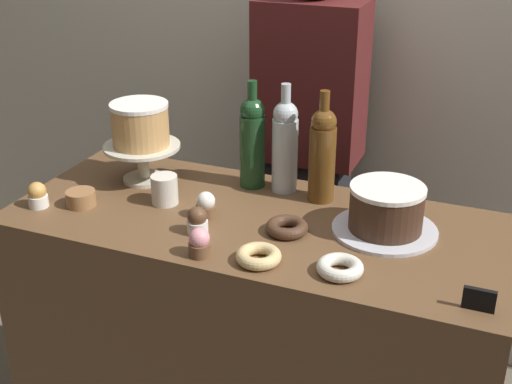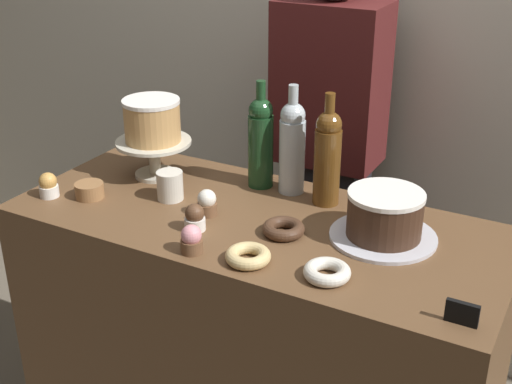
% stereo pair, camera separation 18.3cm
% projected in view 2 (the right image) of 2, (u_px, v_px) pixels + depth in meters
% --- Properties ---
extents(back_wall, '(6.00, 0.05, 2.60)m').
position_uv_depth(back_wall, '(374.00, 21.00, 2.40)').
color(back_wall, beige).
rests_on(back_wall, ground_plane).
extents(display_counter, '(1.37, 0.59, 0.91)m').
position_uv_depth(display_counter, '(256.00, 352.00, 2.06)').
color(display_counter, brown).
rests_on(display_counter, ground_plane).
extents(cake_stand_pedestal, '(0.23, 0.23, 0.12)m').
position_uv_depth(cake_stand_pedestal, '(154.00, 152.00, 2.10)').
color(cake_stand_pedestal, beige).
rests_on(cake_stand_pedestal, display_counter).
extents(white_layer_cake, '(0.17, 0.17, 0.13)m').
position_uv_depth(white_layer_cake, '(152.00, 120.00, 2.06)').
color(white_layer_cake, tan).
rests_on(white_layer_cake, cake_stand_pedestal).
extents(silver_serving_platter, '(0.28, 0.28, 0.01)m').
position_uv_depth(silver_serving_platter, '(383.00, 237.00, 1.76)').
color(silver_serving_platter, silver).
rests_on(silver_serving_platter, display_counter).
extents(chocolate_round_cake, '(0.20, 0.20, 0.12)m').
position_uv_depth(chocolate_round_cake, '(385.00, 214.00, 1.74)').
color(chocolate_round_cake, '#3D2619').
rests_on(chocolate_round_cake, silver_serving_platter).
extents(wine_bottle_green, '(0.08, 0.08, 0.33)m').
position_uv_depth(wine_bottle_green, '(261.00, 141.00, 2.01)').
color(wine_bottle_green, '#193D1E').
rests_on(wine_bottle_green, display_counter).
extents(wine_bottle_clear, '(0.08, 0.08, 0.33)m').
position_uv_depth(wine_bottle_clear, '(292.00, 146.00, 1.97)').
color(wine_bottle_clear, '#B2BCC1').
rests_on(wine_bottle_clear, display_counter).
extents(wine_bottle_amber, '(0.08, 0.08, 0.33)m').
position_uv_depth(wine_bottle_amber, '(327.00, 156.00, 1.90)').
color(wine_bottle_amber, '#5B3814').
rests_on(wine_bottle_amber, display_counter).
extents(cupcake_caramel, '(0.06, 0.06, 0.07)m').
position_uv_depth(cupcake_caramel, '(48.00, 185.00, 1.98)').
color(cupcake_caramel, white).
rests_on(cupcake_caramel, display_counter).
extents(cupcake_strawberry, '(0.06, 0.06, 0.07)m').
position_uv_depth(cupcake_strawberry, '(191.00, 240.00, 1.69)').
color(cupcake_strawberry, brown).
rests_on(cupcake_strawberry, display_counter).
extents(cupcake_vanilla, '(0.06, 0.06, 0.07)m').
position_uv_depth(cupcake_vanilla, '(207.00, 203.00, 1.88)').
color(cupcake_vanilla, brown).
rests_on(cupcake_vanilla, display_counter).
extents(cupcake_chocolate, '(0.06, 0.06, 0.07)m').
position_uv_depth(cupcake_chocolate, '(195.00, 218.00, 1.79)').
color(cupcake_chocolate, white).
rests_on(cupcake_chocolate, display_counter).
extents(donut_chocolate, '(0.11, 0.11, 0.03)m').
position_uv_depth(donut_chocolate, '(283.00, 229.00, 1.78)').
color(donut_chocolate, '#472D1E').
rests_on(donut_chocolate, display_counter).
extents(donut_sugar, '(0.11, 0.11, 0.03)m').
position_uv_depth(donut_sugar, '(327.00, 272.00, 1.58)').
color(donut_sugar, silver).
rests_on(donut_sugar, display_counter).
extents(donut_glazed, '(0.11, 0.11, 0.03)m').
position_uv_depth(donut_glazed, '(248.00, 256.00, 1.65)').
color(donut_glazed, '#E0C17F').
rests_on(donut_glazed, display_counter).
extents(cookie_stack, '(0.08, 0.08, 0.04)m').
position_uv_depth(cookie_stack, '(89.00, 190.00, 1.98)').
color(cookie_stack, olive).
rests_on(cookie_stack, display_counter).
extents(price_sign_chalkboard, '(0.07, 0.01, 0.05)m').
position_uv_depth(price_sign_chalkboard, '(462.00, 313.00, 1.42)').
color(price_sign_chalkboard, black).
rests_on(price_sign_chalkboard, display_counter).
extents(coffee_cup_ceramic, '(0.08, 0.08, 0.08)m').
position_uv_depth(coffee_cup_ceramic, '(170.00, 186.00, 1.96)').
color(coffee_cup_ceramic, silver).
rests_on(coffee_cup_ceramic, display_counter).
extents(barista_figure, '(0.36, 0.22, 1.60)m').
position_uv_depth(barista_figure, '(327.00, 162.00, 2.42)').
color(barista_figure, black).
rests_on(barista_figure, ground_plane).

